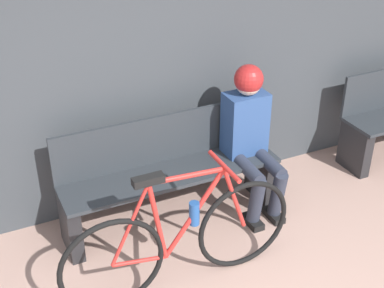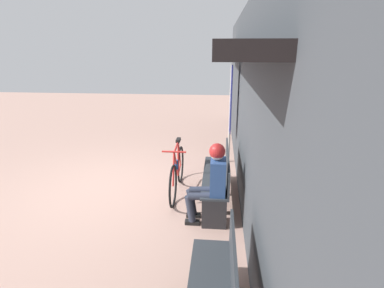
# 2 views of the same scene
# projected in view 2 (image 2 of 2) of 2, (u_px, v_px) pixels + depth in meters

# --- Properties ---
(ground_plane) EXTENTS (24.00, 24.00, 0.00)m
(ground_plane) POSITION_uv_depth(u_px,v_px,m) (116.00, 188.00, 5.64)
(ground_plane) COLOR tan
(storefront_wall) EXTENTS (12.00, 0.56, 3.20)m
(storefront_wall) POSITION_uv_depth(u_px,v_px,m) (246.00, 102.00, 4.93)
(storefront_wall) COLOR #3D4247
(storefront_wall) RESTS_ON ground_plane
(park_bench_near) EXTENTS (1.76, 0.42, 0.88)m
(park_bench_near) POSITION_uv_depth(u_px,v_px,m) (219.00, 178.00, 5.05)
(park_bench_near) COLOR #2D3338
(park_bench_near) RESTS_ON ground_plane
(bicycle) EXTENTS (1.68, 0.40, 0.96)m
(bicycle) POSITION_uv_depth(u_px,v_px,m) (177.00, 172.00, 5.34)
(bicycle) COLOR black
(bicycle) RESTS_ON ground_plane
(person_seated) EXTENTS (0.34, 0.59, 1.24)m
(person_seated) POSITION_uv_depth(u_px,v_px,m) (212.00, 178.00, 4.33)
(person_seated) COLOR #2D3342
(person_seated) RESTS_ON ground_plane
(banner_pole) EXTENTS (0.45, 0.05, 2.18)m
(banner_pole) POSITION_uv_depth(u_px,v_px,m) (231.00, 105.00, 6.39)
(banner_pole) COLOR #B7B2A8
(banner_pole) RESTS_ON ground_plane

